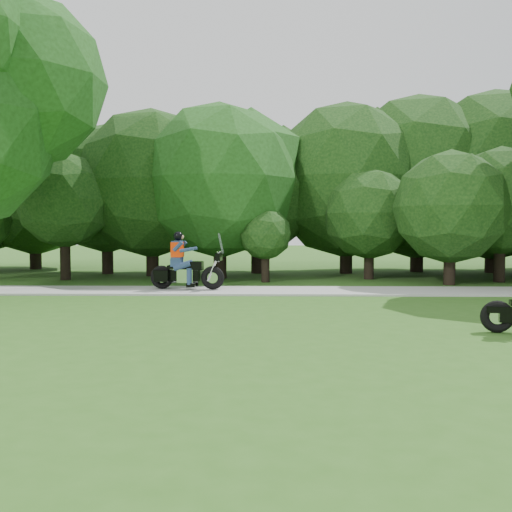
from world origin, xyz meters
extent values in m
plane|color=#2D5C1A|center=(0.00, 0.00, 0.00)|extent=(100.00, 100.00, 0.00)
cube|color=#9F9F9A|center=(0.00, 8.00, 0.03)|extent=(60.00, 2.20, 0.06)
cylinder|color=black|center=(2.32, 12.22, 0.67)|extent=(0.37, 0.37, 1.35)
sphere|color=black|center=(2.32, 12.22, 2.47)|extent=(3.46, 3.46, 3.46)
cylinder|color=black|center=(1.83, 14.86, 0.90)|extent=(0.53, 0.53, 1.80)
sphere|color=black|center=(1.83, 14.86, 3.93)|extent=(6.56, 6.56, 6.56)
cylinder|color=black|center=(-12.29, 16.99, 0.90)|extent=(0.53, 0.53, 1.80)
sphere|color=black|center=(-12.29, 16.99, 3.95)|extent=(6.63, 6.63, 6.63)
cylinder|color=black|center=(-1.95, 14.83, 0.90)|extent=(0.48, 0.48, 1.80)
sphere|color=black|center=(-1.95, 14.83, 3.62)|extent=(5.61, 5.61, 5.61)
cylinder|color=black|center=(-1.57, 11.03, 0.55)|extent=(0.29, 0.29, 1.11)
sphere|color=black|center=(-1.57, 11.03, 1.71)|extent=(1.86, 1.86, 1.86)
cylinder|color=black|center=(-5.31, 14.96, 0.90)|extent=(0.40, 0.40, 1.80)
sphere|color=black|center=(-5.31, 14.96, 3.08)|extent=(3.95, 3.95, 3.95)
cylinder|color=black|center=(-8.20, 14.43, 0.90)|extent=(0.47, 0.47, 1.80)
sphere|color=black|center=(-8.20, 14.43, 3.55)|extent=(5.37, 5.37, 5.37)
cylinder|color=black|center=(6.79, 11.21, 0.82)|extent=(0.39, 0.39, 1.64)
sphere|color=black|center=(6.79, 11.21, 2.90)|extent=(3.88, 3.88, 3.88)
cylinder|color=black|center=(8.16, 15.39, 0.90)|extent=(0.56, 0.56, 1.80)
sphere|color=black|center=(8.16, 15.39, 4.17)|extent=(7.29, 7.29, 7.29)
cylinder|color=black|center=(-3.32, 12.49, 0.90)|extent=(0.50, 0.50, 1.80)
sphere|color=#1D4413|center=(-3.32, 12.49, 3.73)|extent=(5.95, 5.95, 5.95)
cylinder|color=black|center=(4.69, 10.17, 0.69)|extent=(0.39, 0.39, 1.39)
sphere|color=black|center=(4.69, 10.17, 2.65)|extent=(3.88, 3.88, 3.88)
cylinder|color=black|center=(5.04, 15.77, 0.90)|extent=(0.56, 0.56, 1.80)
sphere|color=black|center=(5.04, 15.77, 4.13)|extent=(7.16, 7.16, 7.16)
cylinder|color=black|center=(-6.13, 13.55, 0.88)|extent=(0.50, 0.50, 1.75)
sphere|color=black|center=(-6.13, 13.55, 3.70)|extent=(6.00, 6.00, 6.00)
cylinder|color=black|center=(-9.01, 11.72, 0.90)|extent=(0.38, 0.38, 1.80)
sphere|color=black|center=(-9.01, 11.72, 2.95)|extent=(3.55, 3.55, 3.55)
sphere|color=#1D4413|center=(-8.74, 7.30, 6.20)|extent=(5.12, 5.12, 5.12)
torus|color=black|center=(2.79, 1.41, 0.30)|extent=(0.63, 0.30, 0.61)
torus|color=black|center=(-4.77, 8.22, 0.42)|extent=(0.74, 0.29, 0.72)
torus|color=black|center=(-3.18, 8.04, 0.42)|extent=(0.74, 0.29, 0.72)
cube|color=black|center=(-4.16, 8.15, 0.47)|extent=(1.18, 0.38, 0.33)
cube|color=silver|center=(-4.00, 8.13, 0.47)|extent=(0.53, 0.41, 0.41)
cube|color=black|center=(-3.75, 8.10, 0.78)|extent=(0.57, 0.37, 0.27)
cube|color=black|center=(-4.29, 8.17, 0.74)|extent=(0.57, 0.39, 0.10)
cylinder|color=silver|center=(-3.14, 8.03, 0.78)|extent=(0.41, 0.09, 0.93)
cylinder|color=silver|center=(-2.96, 8.01, 1.23)|extent=(0.11, 0.66, 0.04)
cube|color=black|center=(-4.74, 7.99, 0.47)|extent=(0.45, 0.17, 0.35)
cube|color=black|center=(-4.69, 8.44, 0.47)|extent=(0.45, 0.17, 0.35)
cube|color=navy|center=(-4.29, 8.17, 0.89)|extent=(0.35, 0.43, 0.25)
cube|color=navy|center=(-4.27, 8.16, 1.26)|extent=(0.32, 0.46, 0.58)
cube|color=#FE3305|center=(-4.27, 8.16, 1.28)|extent=(0.35, 0.51, 0.46)
sphere|color=black|center=(-4.24, 8.16, 1.70)|extent=(0.29, 0.29, 0.29)
camera|label=1|loc=(-1.52, -9.26, 2.00)|focal=40.00mm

